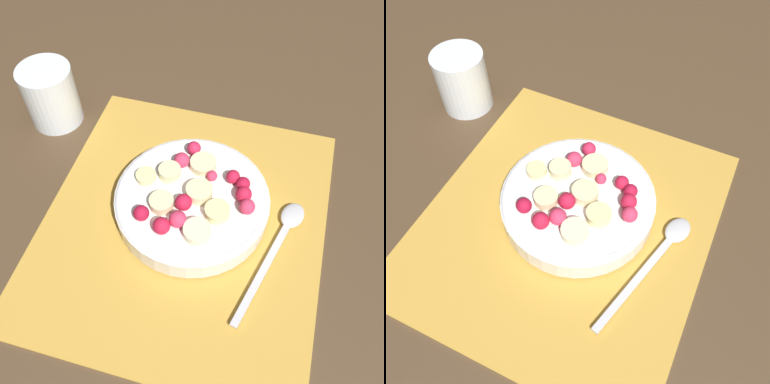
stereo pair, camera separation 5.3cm
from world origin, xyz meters
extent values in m
plane|color=#4C3823|center=(0.00, 0.00, 0.00)|extent=(3.00, 3.00, 0.00)
cube|color=gold|center=(0.00, 0.00, 0.00)|extent=(0.40, 0.36, 0.01)
cylinder|color=white|center=(0.02, -0.01, 0.02)|extent=(0.20, 0.20, 0.03)
torus|color=white|center=(0.02, -0.01, 0.03)|extent=(0.20, 0.20, 0.01)
cylinder|color=white|center=(0.02, -0.01, 0.04)|extent=(0.18, 0.18, 0.00)
cylinder|color=beige|center=(-0.01, 0.03, 0.04)|extent=(0.04, 0.04, 0.01)
cylinder|color=beige|center=(0.04, 0.03, 0.04)|extent=(0.04, 0.04, 0.01)
cylinder|color=beige|center=(0.02, -0.01, 0.04)|extent=(0.05, 0.05, 0.01)
cylinder|color=beige|center=(0.00, -0.04, 0.04)|extent=(0.04, 0.04, 0.01)
cylinder|color=beige|center=(0.07, -0.01, 0.04)|extent=(0.04, 0.04, 0.01)
cylinder|color=beige|center=(0.03, 0.06, 0.04)|extent=(0.03, 0.03, 0.01)
cylinder|color=#F4EAB7|center=(-0.03, -0.03, 0.04)|extent=(0.05, 0.05, 0.01)
sphere|color=red|center=(0.06, -0.05, 0.05)|extent=(0.02, 0.02, 0.02)
sphere|color=red|center=(0.03, -0.07, 0.05)|extent=(0.02, 0.02, 0.02)
sphere|color=red|center=(-0.04, 0.02, 0.05)|extent=(0.02, 0.02, 0.02)
sphere|color=red|center=(0.00, 0.00, 0.05)|extent=(0.02, 0.02, 0.02)
sphere|color=#DB3356|center=(0.06, 0.02, 0.05)|extent=(0.02, 0.02, 0.02)
sphere|color=#DB3356|center=(-0.02, 0.00, 0.05)|extent=(0.02, 0.02, 0.02)
sphere|color=#DB3356|center=(0.01, -0.08, 0.05)|extent=(0.02, 0.02, 0.02)
sphere|color=#B21433|center=(0.05, -0.06, 0.05)|extent=(0.02, 0.02, 0.02)
sphere|color=#D12347|center=(0.09, 0.01, 0.05)|extent=(0.02, 0.02, 0.02)
sphere|color=#B21433|center=(-0.03, 0.04, 0.05)|extent=(0.02, 0.02, 0.02)
sphere|color=#DB3356|center=(0.05, -0.02, 0.04)|extent=(0.01, 0.01, 0.01)
cube|color=silver|center=(-0.05, -0.11, 0.01)|extent=(0.15, 0.05, 0.00)
ellipsoid|color=silver|center=(0.04, -0.13, 0.01)|extent=(0.05, 0.04, 0.01)
cylinder|color=white|center=(0.13, 0.24, 0.05)|extent=(0.08, 0.08, 0.09)
camera|label=1|loc=(-0.28, -0.09, 0.48)|focal=40.00mm
camera|label=2|loc=(-0.26, -0.14, 0.48)|focal=40.00mm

